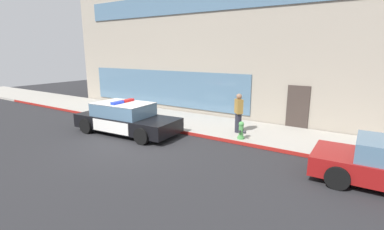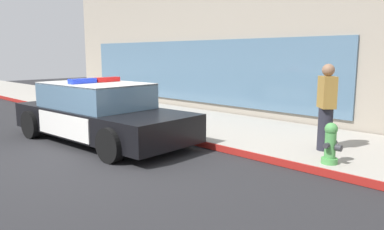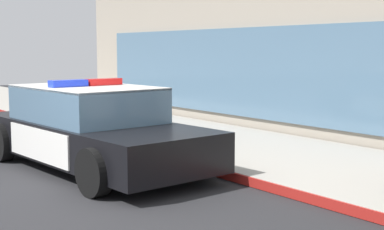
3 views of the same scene
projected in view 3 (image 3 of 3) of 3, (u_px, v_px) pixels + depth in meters
The scene contains 4 objects.
ground at pixel (71, 195), 7.66m from camera, with size 48.00×48.00×0.00m, color #262628.
sidewalk at pixel (278, 156), 10.03m from camera, with size 48.00×3.42×0.15m, color #A39E93.
curb_red_paint at pixel (202, 168), 9.01m from camera, with size 28.80×0.04×0.14m, color maroon.
police_cruiser at pixel (92, 128), 9.33m from camera, with size 4.94×2.33×1.49m.
Camera 3 is at (6.99, -3.13, 2.00)m, focal length 52.04 mm.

